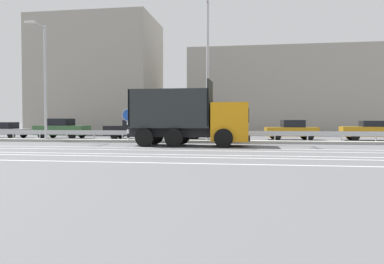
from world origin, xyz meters
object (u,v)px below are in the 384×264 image
object	(u,v)px
parked_car_6	(373,130)
parked_car_4	(212,130)
street_lamp_1	(44,77)
parked_car_1	(2,130)
parked_car_3	(136,129)
dump_truck	(204,123)
parked_car_2	(62,129)
median_road_sign	(128,124)
street_lamp_2	(207,65)
parked_car_5	(291,130)

from	to	relation	value
parked_car_6	parked_car_4	bearing A→B (deg)	93.11
street_lamp_1	parked_car_4	xyz separation A→B (m)	(11.37, 4.81, -3.79)
parked_car_1	parked_car_3	distance (m)	11.77
dump_truck	parked_car_2	bearing A→B (deg)	-120.05
median_road_sign	street_lamp_1	distance (m)	6.91
parked_car_1	parked_car_6	world-z (taller)	parked_car_6
parked_car_3	parked_car_4	world-z (taller)	parked_car_3
street_lamp_1	parked_car_1	bearing A→B (deg)	145.91
dump_truck	parked_car_4	xyz separation A→B (m)	(-0.27, 7.68, -0.57)
parked_car_1	parked_car_4	distance (m)	17.83
street_lamp_1	parked_car_2	size ratio (longest dim) A/B	1.86
dump_truck	parked_car_6	xyz separation A→B (m)	(11.63, 7.84, -0.57)
street_lamp_2	parked_car_5	size ratio (longest dim) A/B	2.35
parked_car_1	parked_car_3	size ratio (longest dim) A/B	0.97
street_lamp_1	parked_car_4	bearing A→B (deg)	22.91
street_lamp_2	parked_car_2	world-z (taller)	street_lamp_2
parked_car_2	median_road_sign	bearing A→B (deg)	60.81
street_lamp_1	parked_car_1	xyz separation A→B (m)	(-6.46, 4.37, -3.86)
dump_truck	street_lamp_1	bearing A→B (deg)	-103.84
parked_car_6	dump_truck	bearing A→B (deg)	126.32
parked_car_5	parked_car_6	distance (m)	5.85
dump_truck	street_lamp_1	world-z (taller)	street_lamp_1
dump_truck	parked_car_1	world-z (taller)	dump_truck
street_lamp_2	median_road_sign	bearing A→B (deg)	178.37
street_lamp_2	parked_car_3	world-z (taller)	street_lamp_2
parked_car_5	street_lamp_2	bearing A→B (deg)	125.00
street_lamp_1	parked_car_4	distance (m)	12.91
parked_car_4	parked_car_3	bearing A→B (deg)	97.24
parked_car_3	parked_car_4	xyz separation A→B (m)	(6.06, 0.39, -0.03)
median_road_sign	parked_car_3	bearing A→B (deg)	100.06
parked_car_5	parked_car_2	bearing A→B (deg)	86.24
median_road_sign	parked_car_5	distance (m)	12.32
median_road_sign	parked_car_4	distance (m)	7.09
parked_car_2	parked_car_3	bearing A→B (deg)	91.46
median_road_sign	street_lamp_2	size ratio (longest dim) A/B	0.24
street_lamp_2	parked_car_3	distance (m)	8.80
median_road_sign	parked_car_2	size ratio (longest dim) A/B	0.52
median_road_sign	parked_car_5	bearing A→B (deg)	22.82
median_road_sign	parked_car_1	distance (m)	13.25
parked_car_2	street_lamp_2	bearing A→B (deg)	72.49
dump_truck	street_lamp_2	size ratio (longest dim) A/B	0.75
median_road_sign	parked_car_6	xyz separation A→B (m)	(17.20, 4.85, -0.49)
parked_car_4	parked_car_5	xyz separation A→B (m)	(6.05, 0.08, 0.01)
parked_car_6	parked_car_5	bearing A→B (deg)	93.14
parked_car_4	parked_car_6	world-z (taller)	parked_car_6
dump_truck	parked_car_2	distance (m)	14.74
median_road_sign	parked_car_3	world-z (taller)	median_road_sign
street_lamp_2	parked_car_3	bearing A→B (deg)	144.35
street_lamp_1	parked_car_5	bearing A→B (deg)	15.66
median_road_sign	parked_car_2	distance (m)	8.43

